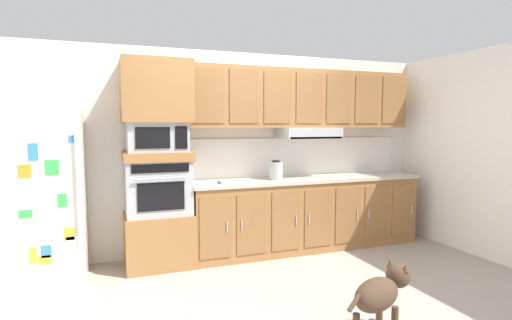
% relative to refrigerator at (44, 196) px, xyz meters
% --- Properties ---
extents(ground_plane, '(9.60, 9.60, 0.00)m').
position_rel_refrigerator_xyz_m(ground_plane, '(2.06, -0.68, -0.88)').
color(ground_plane, '#9E9389').
extents(back_kitchen_wall, '(6.20, 0.12, 2.50)m').
position_rel_refrigerator_xyz_m(back_kitchen_wall, '(2.06, 0.43, 0.37)').
color(back_kitchen_wall, silver).
rests_on(back_kitchen_wall, ground).
extents(side_panel_right, '(0.12, 7.10, 2.50)m').
position_rel_refrigerator_xyz_m(side_panel_right, '(4.86, -0.68, 0.37)').
color(side_panel_right, white).
rests_on(side_panel_right, ground).
extents(refrigerator, '(0.76, 0.73, 1.76)m').
position_rel_refrigerator_xyz_m(refrigerator, '(0.00, 0.00, 0.00)').
color(refrigerator, silver).
rests_on(refrigerator, ground).
extents(oven_base_cabinet, '(0.74, 0.62, 0.60)m').
position_rel_refrigerator_xyz_m(oven_base_cabinet, '(1.13, 0.07, -0.58)').
color(oven_base_cabinet, '#996638').
rests_on(oven_base_cabinet, ground).
extents(built_in_oven, '(0.70, 0.62, 0.60)m').
position_rel_refrigerator_xyz_m(built_in_oven, '(1.13, 0.07, 0.02)').
color(built_in_oven, '#A8AAAF').
rests_on(built_in_oven, oven_base_cabinet).
extents(appliance_mid_shelf, '(0.74, 0.62, 0.10)m').
position_rel_refrigerator_xyz_m(appliance_mid_shelf, '(1.13, 0.07, 0.37)').
color(appliance_mid_shelf, '#996638').
rests_on(appliance_mid_shelf, built_in_oven).
extents(microwave, '(0.64, 0.54, 0.32)m').
position_rel_refrigerator_xyz_m(microwave, '(1.13, 0.07, 0.58)').
color(microwave, '#A8AAAF').
rests_on(microwave, appliance_mid_shelf).
extents(appliance_upper_cabinet, '(0.74, 0.62, 0.68)m').
position_rel_refrigerator_xyz_m(appliance_upper_cabinet, '(1.13, 0.07, 1.08)').
color(appliance_upper_cabinet, '#996638').
rests_on(appliance_upper_cabinet, microwave).
extents(lower_cabinet_run, '(3.01, 0.63, 0.88)m').
position_rel_refrigerator_xyz_m(lower_cabinet_run, '(3.01, 0.07, -0.44)').
color(lower_cabinet_run, '#996638').
rests_on(lower_cabinet_run, ground).
extents(countertop_slab, '(3.05, 0.64, 0.04)m').
position_rel_refrigerator_xyz_m(countertop_slab, '(3.01, 0.07, 0.02)').
color(countertop_slab, '#BCB2A3').
rests_on(countertop_slab, lower_cabinet_run).
extents(backsplash_panel, '(3.05, 0.02, 0.50)m').
position_rel_refrigerator_xyz_m(backsplash_panel, '(3.01, 0.36, 0.29)').
color(backsplash_panel, white).
rests_on(backsplash_panel, countertop_slab).
extents(upper_cabinet_with_hood, '(3.01, 0.48, 0.88)m').
position_rel_refrigerator_xyz_m(upper_cabinet_with_hood, '(3.01, 0.19, 1.02)').
color(upper_cabinet_with_hood, '#996638').
rests_on(upper_cabinet_with_hood, backsplash_panel).
extents(screwdriver, '(0.13, 0.12, 0.03)m').
position_rel_refrigerator_xyz_m(screwdriver, '(1.82, -0.05, 0.05)').
color(screwdriver, blue).
rests_on(screwdriver, countertop_slab).
extents(electric_kettle, '(0.17, 0.17, 0.24)m').
position_rel_refrigerator_xyz_m(electric_kettle, '(2.55, 0.02, 0.15)').
color(electric_kettle, '#A8AAAF').
rests_on(electric_kettle, countertop_slab).
extents(dog, '(0.75, 0.39, 0.56)m').
position_rel_refrigerator_xyz_m(dog, '(2.44, -2.19, -0.50)').
color(dog, '#473323').
rests_on(dog, ground).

